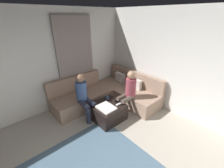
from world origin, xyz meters
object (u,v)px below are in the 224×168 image
at_px(ottoman, 107,112).
at_px(coffee_mug, 107,98).
at_px(sectional_couch, 108,94).
at_px(game_remote, 119,104).
at_px(person_on_couch_back, 128,91).
at_px(person_on_couch_side, 84,95).

height_order(ottoman, coffee_mug, coffee_mug).
bearing_deg(sectional_couch, game_remote, -22.83).
relative_size(coffee_mug, game_remote, 0.63).
bearing_deg(sectional_couch, person_on_couch_back, 4.16).
relative_size(sectional_couch, game_remote, 17.00).
bearing_deg(person_on_couch_side, person_on_couch_back, 148.58).
xyz_separation_m(sectional_couch, person_on_couch_side, (0.15, -0.94, 0.38)).
bearing_deg(coffee_mug, person_on_couch_side, -114.00).
xyz_separation_m(game_remote, person_on_couch_side, (-0.65, -0.61, 0.23)).
distance_m(sectional_couch, person_on_couch_back, 0.85).
distance_m(sectional_couch, person_on_couch_side, 1.03).
bearing_deg(game_remote, person_on_couch_back, 96.18).
bearing_deg(game_remote, sectional_couch, 157.17).
bearing_deg(sectional_couch, person_on_couch_side, -81.10).
distance_m(sectional_couch, ottoman, 0.84).
xyz_separation_m(game_remote, person_on_couch_back, (-0.04, 0.39, 0.23)).
height_order(coffee_mug, person_on_couch_side, person_on_couch_side).
distance_m(ottoman, person_on_couch_back, 0.77).
xyz_separation_m(sectional_couch, game_remote, (0.80, -0.34, 0.15)).
height_order(sectional_couch, person_on_couch_back, person_on_couch_back).
height_order(coffee_mug, game_remote, coffee_mug).
xyz_separation_m(ottoman, game_remote, (0.18, 0.22, 0.22)).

